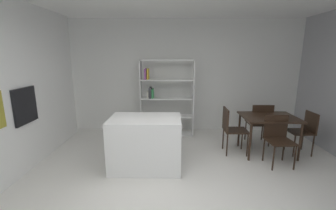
{
  "coord_description": "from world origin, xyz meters",
  "views": [
    {
      "loc": [
        -0.05,
        -2.79,
        1.97
      ],
      "look_at": [
        -0.11,
        0.7,
        1.18
      ],
      "focal_mm": 23.94,
      "sensor_mm": 36.0,
      "label": 1
    }
  ],
  "objects_px": {
    "built_in_oven": "(25,105)",
    "dining_chair_near": "(278,135)",
    "dining_table": "(269,120)",
    "dining_chair_window_side": "(305,129)",
    "open_bookshelf": "(164,96)",
    "dining_chair_far": "(260,121)",
    "kitchen_island": "(146,143)",
    "dining_chair_island_side": "(231,127)"
  },
  "relations": [
    {
      "from": "built_in_oven",
      "to": "open_bookshelf",
      "type": "distance_m",
      "value": 2.89
    },
    {
      "from": "dining_table",
      "to": "dining_chair_island_side",
      "type": "height_order",
      "value": "dining_chair_island_side"
    },
    {
      "from": "dining_chair_far",
      "to": "dining_chair_near",
      "type": "relative_size",
      "value": 1.04
    },
    {
      "from": "open_bookshelf",
      "to": "kitchen_island",
      "type": "bearing_deg",
      "value": -99.12
    },
    {
      "from": "dining_table",
      "to": "dining_chair_island_side",
      "type": "xyz_separation_m",
      "value": [
        -0.75,
        0.0,
        -0.13
      ]
    },
    {
      "from": "built_in_oven",
      "to": "kitchen_island",
      "type": "distance_m",
      "value": 2.11
    },
    {
      "from": "open_bookshelf",
      "to": "dining_chair_near",
      "type": "distance_m",
      "value": 2.63
    },
    {
      "from": "built_in_oven",
      "to": "kitchen_island",
      "type": "relative_size",
      "value": 0.5
    },
    {
      "from": "open_bookshelf",
      "to": "dining_chair_far",
      "type": "distance_m",
      "value": 2.25
    },
    {
      "from": "dining_chair_window_side",
      "to": "dining_chair_island_side",
      "type": "relative_size",
      "value": 0.92
    },
    {
      "from": "built_in_oven",
      "to": "dining_chair_near",
      "type": "bearing_deg",
      "value": 3.63
    },
    {
      "from": "kitchen_island",
      "to": "dining_chair_far",
      "type": "relative_size",
      "value": 1.31
    },
    {
      "from": "built_in_oven",
      "to": "dining_table",
      "type": "height_order",
      "value": "built_in_oven"
    },
    {
      "from": "dining_chair_far",
      "to": "kitchen_island",
      "type": "bearing_deg",
      "value": 23.88
    },
    {
      "from": "kitchen_island",
      "to": "dining_chair_island_side",
      "type": "bearing_deg",
      "value": 21.1
    },
    {
      "from": "kitchen_island",
      "to": "dining_table",
      "type": "relative_size",
      "value": 1.16
    },
    {
      "from": "built_in_oven",
      "to": "dining_chair_near",
      "type": "xyz_separation_m",
      "value": [
        4.39,
        0.28,
        -0.6
      ]
    },
    {
      "from": "dining_chair_near",
      "to": "dining_chair_window_side",
      "type": "distance_m",
      "value": 0.86
    },
    {
      "from": "dining_table",
      "to": "dining_chair_island_side",
      "type": "bearing_deg",
      "value": 179.97
    },
    {
      "from": "open_bookshelf",
      "to": "dining_chair_island_side",
      "type": "distance_m",
      "value": 1.79
    },
    {
      "from": "kitchen_island",
      "to": "dining_chair_near",
      "type": "distance_m",
      "value": 2.4
    },
    {
      "from": "dining_chair_island_side",
      "to": "open_bookshelf",
      "type": "bearing_deg",
      "value": 52.26
    },
    {
      "from": "open_bookshelf",
      "to": "dining_table",
      "type": "bearing_deg",
      "value": -26.81
    },
    {
      "from": "kitchen_island",
      "to": "dining_chair_near",
      "type": "relative_size",
      "value": 1.36
    },
    {
      "from": "built_in_oven",
      "to": "dining_chair_near",
      "type": "height_order",
      "value": "built_in_oven"
    },
    {
      "from": "dining_chair_island_side",
      "to": "dining_chair_near",
      "type": "bearing_deg",
      "value": -120.34
    },
    {
      "from": "dining_chair_window_side",
      "to": "dining_table",
      "type": "bearing_deg",
      "value": -90.65
    },
    {
      "from": "built_in_oven",
      "to": "open_bookshelf",
      "type": "bearing_deg",
      "value": 38.16
    },
    {
      "from": "dining_table",
      "to": "dining_chair_window_side",
      "type": "xyz_separation_m",
      "value": [
        0.74,
        0.0,
        -0.17
      ]
    },
    {
      "from": "kitchen_island",
      "to": "dining_chair_near",
      "type": "height_order",
      "value": "kitchen_island"
    },
    {
      "from": "built_in_oven",
      "to": "dining_table",
      "type": "relative_size",
      "value": 0.58
    },
    {
      "from": "dining_chair_far",
      "to": "dining_chair_island_side",
      "type": "height_order",
      "value": "dining_chair_island_side"
    },
    {
      "from": "open_bookshelf",
      "to": "dining_chair_island_side",
      "type": "height_order",
      "value": "open_bookshelf"
    },
    {
      "from": "kitchen_island",
      "to": "open_bookshelf",
      "type": "relative_size",
      "value": 0.66
    },
    {
      "from": "dining_chair_window_side",
      "to": "built_in_oven",
      "type": "bearing_deg",
      "value": -82.79
    },
    {
      "from": "built_in_oven",
      "to": "dining_chair_island_side",
      "type": "bearing_deg",
      "value": 11.09
    },
    {
      "from": "open_bookshelf",
      "to": "dining_table",
      "type": "distance_m",
      "value": 2.39
    },
    {
      "from": "open_bookshelf",
      "to": "dining_chair_far",
      "type": "height_order",
      "value": "open_bookshelf"
    },
    {
      "from": "dining_chair_far",
      "to": "dining_chair_island_side",
      "type": "bearing_deg",
      "value": 29.76
    },
    {
      "from": "dining_table",
      "to": "dining_chair_far",
      "type": "xyz_separation_m",
      "value": [
        0.0,
        0.43,
        -0.13
      ]
    },
    {
      "from": "dining_table",
      "to": "dining_chair_island_side",
      "type": "relative_size",
      "value": 1.12
    },
    {
      "from": "dining_chair_window_side",
      "to": "dining_chair_island_side",
      "type": "bearing_deg",
      "value": -90.71
    }
  ]
}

